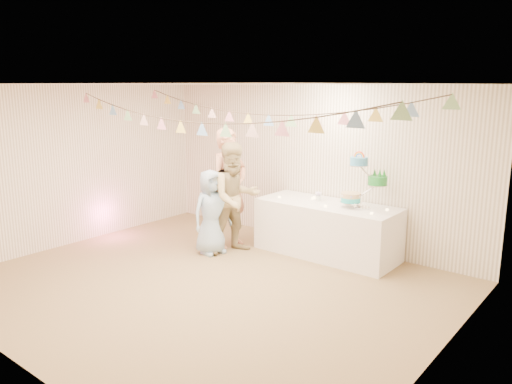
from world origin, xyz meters
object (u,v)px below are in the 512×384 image
Objects in this scene: person_child at (211,212)px; person_adult_a at (229,188)px; cake_stand at (363,187)px; person_adult_b at (235,198)px; table at (327,229)px.

person_adult_a is at bearing 16.96° from person_child.
person_adult_b is (-1.74, -0.83, -0.27)m from cake_stand.
person_child is at bearing 159.75° from person_adult_b.
cake_stand is (0.55, 0.05, 0.73)m from table.
person_adult_b is (0.28, -0.19, -0.10)m from person_adult_a.
table is 1.68m from person_adult_a.
cake_stand is 1.95m from person_adult_b.
person_adult_a reaches higher than table.
cake_stand is 0.45× the size of person_adult_b.
person_child is at bearing -143.66° from table.
cake_stand is 2.13m from person_adult_a.
person_adult_a reaches higher than cake_stand.
table is 1.80m from person_child.
cake_stand reaches higher than person_child.
person_adult_a is (-2.03, -0.64, -0.18)m from cake_stand.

